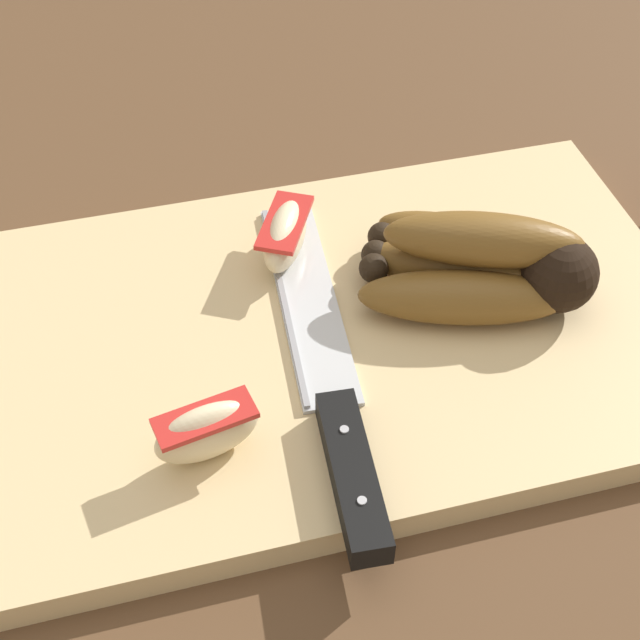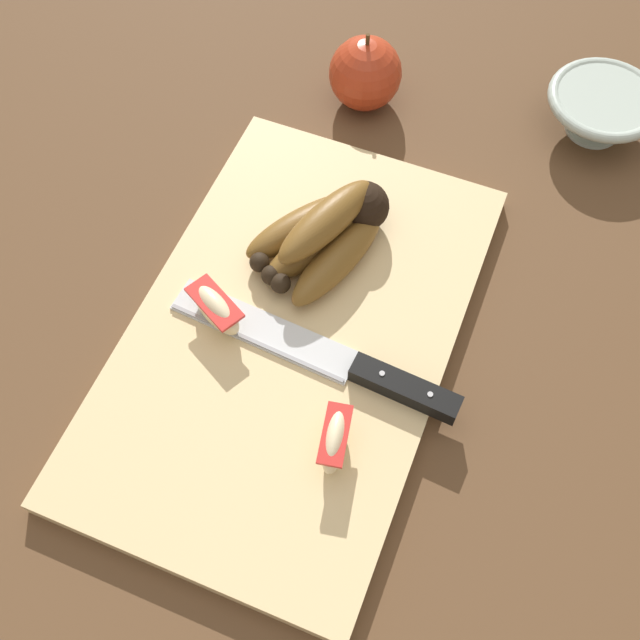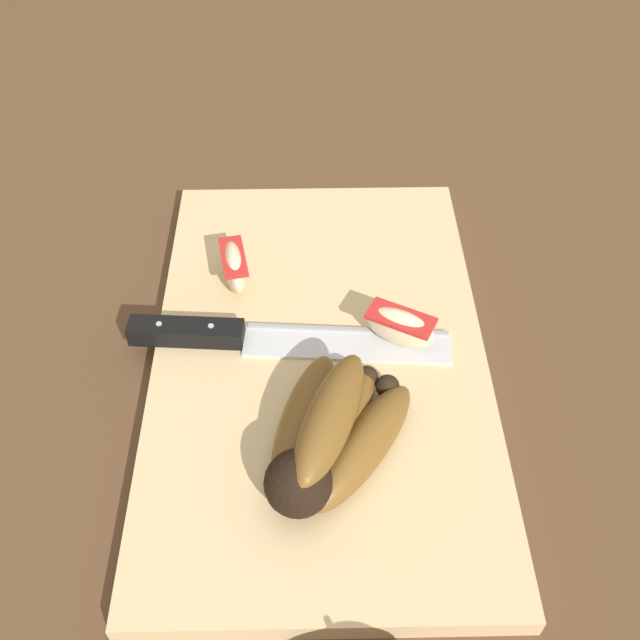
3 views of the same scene
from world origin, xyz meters
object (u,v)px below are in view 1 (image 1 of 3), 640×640
banana_bunch (482,265)px  apple_wedge_near (207,431)px  apple_wedge_middle (285,235)px  chefs_knife (334,406)px

banana_bunch → apple_wedge_near: banana_bunch is taller
apple_wedge_near → apple_wedge_middle: size_ratio=0.92×
chefs_knife → apple_wedge_middle: bearing=88.7°
apple_wedge_near → banana_bunch: bearing=23.4°
banana_bunch → chefs_knife: size_ratio=0.55×
chefs_knife → apple_wedge_middle: 0.14m
apple_wedge_near → chefs_knife: bearing=7.8°
chefs_knife → apple_wedge_near: apple_wedge_near is taller
banana_bunch → apple_wedge_middle: bearing=150.3°
chefs_knife → apple_wedge_near: (-0.07, -0.01, 0.01)m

